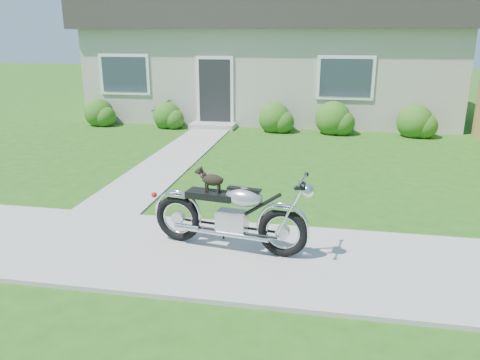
{
  "coord_description": "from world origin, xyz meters",
  "views": [
    {
      "loc": [
        2.01,
        -5.53,
        2.81
      ],
      "look_at": [
        0.79,
        1.0,
        0.75
      ],
      "focal_mm": 35.0,
      "sensor_mm": 36.0,
      "label": 1
    }
  ],
  "objects_px": {
    "potted_plant_left": "(162,114)",
    "potted_plant_right": "(274,117)",
    "motorcycle_with_dog": "(232,214)",
    "house": "(274,54)"
  },
  "relations": [
    {
      "from": "house",
      "to": "potted_plant_left",
      "type": "distance_m",
      "value": 4.98
    },
    {
      "from": "house",
      "to": "potted_plant_right",
      "type": "bearing_deg",
      "value": -82.81
    },
    {
      "from": "house",
      "to": "potted_plant_left",
      "type": "height_order",
      "value": "house"
    },
    {
      "from": "potted_plant_left",
      "to": "potted_plant_right",
      "type": "height_order",
      "value": "potted_plant_left"
    },
    {
      "from": "house",
      "to": "potted_plant_left",
      "type": "xyz_separation_m",
      "value": [
        -3.15,
        -3.44,
        -1.74
      ]
    },
    {
      "from": "house",
      "to": "motorcycle_with_dog",
      "type": "bearing_deg",
      "value": -85.93
    },
    {
      "from": "motorcycle_with_dog",
      "to": "potted_plant_left",
      "type": "bearing_deg",
      "value": 124.19
    },
    {
      "from": "house",
      "to": "motorcycle_with_dog",
      "type": "height_order",
      "value": "house"
    },
    {
      "from": "potted_plant_left",
      "to": "potted_plant_right",
      "type": "bearing_deg",
      "value": 0.0
    },
    {
      "from": "house",
      "to": "potted_plant_left",
      "type": "bearing_deg",
      "value": -132.4
    }
  ]
}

